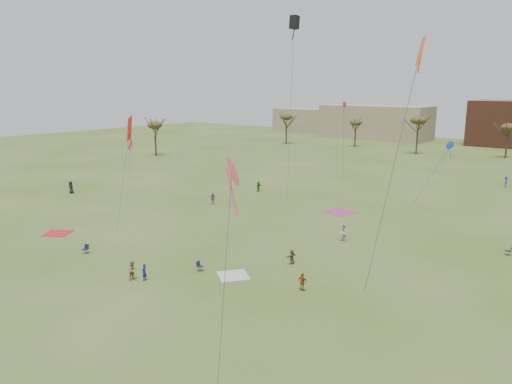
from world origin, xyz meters
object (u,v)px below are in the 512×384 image
Objects in this scene: camp_chair_center at (200,268)px; camp_chair_right at (508,253)px; spectator_fore_a at (303,282)px; camp_chair_left at (86,251)px; flyer_near_right at (144,272)px.

camp_chair_center is 1.00× the size of camp_chair_right.
camp_chair_center is (-9.18, -2.03, -0.48)m from spectator_fore_a.
spectator_fore_a is 1.69× the size of camp_chair_right.
camp_chair_left is (-20.93, -5.64, -0.48)m from spectator_fore_a.
flyer_near_right is at bearing 145.96° from camp_chair_center.
spectator_fore_a is 1.69× the size of camp_chair_center.
flyer_near_right is 4.83m from camp_chair_center.
flyer_near_right is at bearing -23.65° from camp_chair_left.
camp_chair_center is 28.96m from camp_chair_right.
spectator_fore_a is (11.31, 6.33, 0.02)m from flyer_near_right.
camp_chair_left is 1.00× the size of camp_chair_right.
camp_chair_center and camp_chair_right have the same top height.
camp_chair_center is at bearing 133.63° from flyer_near_right.
camp_chair_right is at bearing -124.45° from spectator_fore_a.
camp_chair_left is 12.30m from camp_chair_center.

